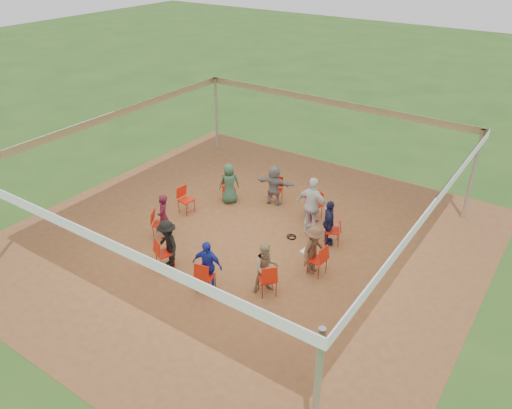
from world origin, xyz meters
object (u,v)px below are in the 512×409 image
Objects in this scene: person_seated_2 at (312,199)px; person_seated_4 at (229,183)px; chair_4 at (229,189)px; person_seated_1 at (329,223)px; chair_8 at (205,276)px; cable_coil at (292,237)px; chair_0 at (317,260)px; person_seated_3 at (274,185)px; chair_1 at (332,231)px; person_seated_7 at (207,265)px; person_seated_6 at (168,244)px; chair_7 at (164,253)px; person_seated_5 at (163,217)px; chair_2 at (314,205)px; chair_5 at (186,200)px; chair_3 at (275,190)px; chair_6 at (160,224)px; person_seated_8 at (266,268)px; laptop at (309,249)px; standing_person at (312,206)px; chair_9 at (267,279)px; person_seated_0 at (314,250)px.

person_seated_4 is (-2.78, -0.60, 0.00)m from person_seated_2.
person_seated_1 is (3.99, -0.48, 0.26)m from chair_4.
cable_coil is (0.53, 3.38, -0.43)m from chair_8.
chair_0 is 4.02m from person_seated_3.
chair_1 is at bearing 126.00° from chair_4.
person_seated_3 is 4.84m from person_seated_7.
person_seated_4 is 4.61m from person_seated_7.
person_seated_6 is at bearing 107.55° from chair_1.
person_seated_6 is (0.05, 0.11, 0.26)m from chair_7.
person_seated_5 is at bearing 107.55° from chair_0.
person_seated_5 is 1.00× the size of person_seated_6.
chair_4 is 0.64× the size of person_seated_7.
chair_8 is 0.64× the size of person_seated_6.
chair_2 and chair_8 have the same top height.
person_seated_3 is (2.02, 2.11, 0.26)m from chair_5.
chair_4 is 4.73m from person_seated_7.
person_seated_7 reaches higher than chair_8.
person_seated_6 is at bearing 72.45° from chair_3.
chair_8 is at bearing 108.45° from person_seated_2.
chair_7 is 0.28m from person_seated_6.
chair_2 is at bearing 108.00° from chair_6.
person_seated_2 is 1.00× the size of person_seated_6.
chair_2 is 1.50m from cable_coil.
cable_coil is at bearing 77.47° from person_seated_1.
chair_8 is 1.56m from person_seated_8.
chair_2 is at bearing 126.00° from chair_5.
person_seated_3 and person_seated_8 have the same top height.
person_seated_7 is at bearing 146.64° from laptop.
chair_2 is at bearing -90.00° from person_seated_2.
chair_0 is 2.40× the size of laptop.
cable_coil is (3.27, 2.17, -0.43)m from chair_6.
cable_coil is (-0.32, -0.60, -0.89)m from standing_person.
chair_7 is (-3.22, -3.60, 0.00)m from chair_1.
person_seated_8 is at bearing 54.00° from person_seated_5.
chair_0 is 0.64× the size of person_seated_6.
chair_4 is 4.97m from person_seated_8.
chair_0 is 4.11m from chair_3.
person_seated_3 is at bearing 72.45° from chair_9.
chair_1 is at bearing -90.00° from person_seated_1.
chair_9 is at bearing 126.00° from chair_2.
standing_person reaches higher than person_seated_8.
person_seated_3 is 1.00× the size of person_seated_4.
person_seated_7 is at bearing 90.00° from chair_8.
person_seated_1 is 3.92m from person_seated_7.
chair_0 is 2.93m from person_seated_7.
person_seated_7 is at bearing 90.00° from person_seated_3.
chair_5 and chair_7 have the same top height.
chair_0 is at bearing -90.00° from person_seated_0.
chair_1 is 0.28m from person_seated_1.
person_seated_8 reaches higher than chair_2.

